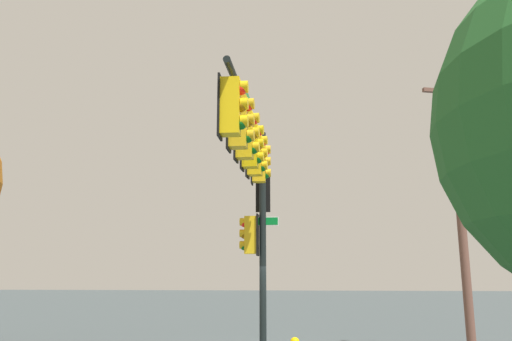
# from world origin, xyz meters

# --- Properties ---
(signal_pole_assembly) EXTENTS (7.01, 1.15, 6.54)m
(signal_pole_assembly) POSITION_xyz_m (2.18, -0.08, 4.83)
(signal_pole_assembly) COLOR black
(signal_pole_assembly) RESTS_ON ground_plane
(utility_pole) EXTENTS (0.58, 1.77, 8.34)m
(utility_pole) POSITION_xyz_m (-0.15, 5.75, 4.33)
(utility_pole) COLOR brown
(utility_pole) RESTS_ON ground_plane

